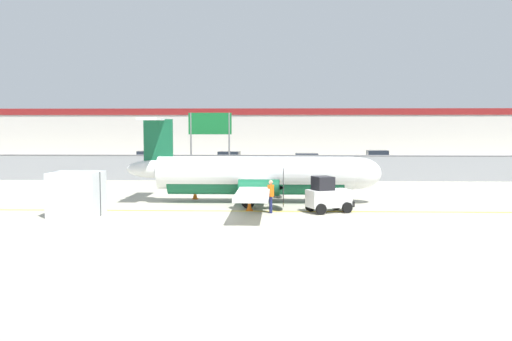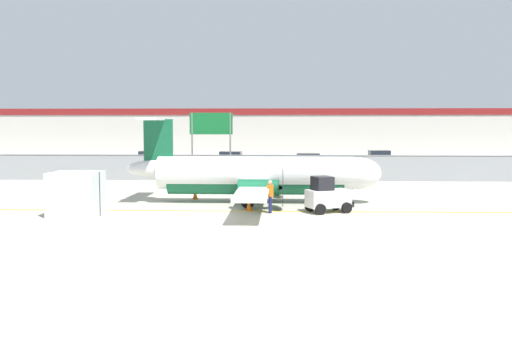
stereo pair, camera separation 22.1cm
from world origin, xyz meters
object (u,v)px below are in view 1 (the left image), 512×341
at_px(commuter_airplane, 260,175).
at_px(parked_car_3, 376,158).
at_px(cargo_container, 76,194).
at_px(highway_sign, 210,129).
at_px(traffic_cone_near_right, 249,205).
at_px(parked_car_1, 228,159).
at_px(baggage_tug, 328,196).
at_px(ground_crew_worker, 271,195).
at_px(traffic_cone_near_left, 195,194).
at_px(parked_car_2, 308,161).
at_px(parked_car_0, 149,159).
at_px(traffic_cone_far_left, 264,195).

bearing_deg(commuter_airplane, parked_car_3, 68.58).
xyz_separation_m(cargo_container, highway_sign, (4.44, 19.63, 3.04)).
xyz_separation_m(traffic_cone_near_right, parked_car_1, (-3.58, 29.66, 0.58)).
bearing_deg(baggage_tug, ground_crew_worker, 162.95).
bearing_deg(highway_sign, traffic_cone_near_right, -76.96).
bearing_deg(traffic_cone_near_left, parked_car_2, 69.54).
relative_size(baggage_tug, parked_car_3, 0.61).
height_order(cargo_container, traffic_cone_near_left, cargo_container).
height_order(commuter_airplane, parked_car_1, commuter_airplane).
height_order(cargo_container, parked_car_3, cargo_container).
relative_size(commuter_airplane, parked_car_2, 3.81).
bearing_deg(baggage_tug, commuter_airplane, 113.51).
relative_size(baggage_tug, traffic_cone_near_left, 4.02).
xyz_separation_m(parked_car_0, parked_car_3, (24.50, 2.61, 0.00)).
xyz_separation_m(baggage_tug, parked_car_2, (0.47, 26.67, 0.04)).
bearing_deg(parked_car_3, traffic_cone_near_right, 67.39).
height_order(baggage_tug, ground_crew_worker, baggage_tug).
distance_m(parked_car_2, highway_sign, 12.65).
height_order(baggage_tug, highway_sign, highway_sign).
relative_size(commuter_airplane, highway_sign, 2.91).
bearing_deg(highway_sign, baggage_tug, -65.63).
distance_m(traffic_cone_near_left, parked_car_3, 32.46).
bearing_deg(parked_car_2, highway_sign, -135.03).
height_order(traffic_cone_far_left, highway_sign, highway_sign).
bearing_deg(traffic_cone_near_right, traffic_cone_near_left, 127.82).
xyz_separation_m(parked_car_2, parked_car_3, (7.87, 6.57, 0.00)).
relative_size(traffic_cone_far_left, parked_car_2, 0.15).
bearing_deg(parked_car_3, parked_car_2, 37.98).
relative_size(ground_crew_worker, parked_car_2, 0.40).
bearing_deg(highway_sign, parked_car_0, 122.38).
bearing_deg(cargo_container, commuter_airplane, 31.08).
bearing_deg(parked_car_2, traffic_cone_near_left, -110.54).
bearing_deg(traffic_cone_far_left, parked_car_3, 67.82).
height_order(ground_crew_worker, traffic_cone_near_left, ground_crew_worker).
bearing_deg(traffic_cone_near_right, highway_sign, 103.04).
bearing_deg(parked_car_0, traffic_cone_near_right, -75.53).
xyz_separation_m(commuter_airplane, traffic_cone_near_right, (-0.48, -3.02, -1.29)).
height_order(commuter_airplane, ground_crew_worker, commuter_airplane).
bearing_deg(traffic_cone_near_left, traffic_cone_far_left, -7.87).
bearing_deg(parked_car_2, parked_car_0, 166.55).
xyz_separation_m(cargo_container, traffic_cone_far_left, (9.19, 6.01, -0.79)).
bearing_deg(cargo_container, traffic_cone_near_right, 15.19).
xyz_separation_m(traffic_cone_near_right, traffic_cone_far_left, (0.68, 3.96, 0.00)).
height_order(traffic_cone_near_left, parked_car_2, parked_car_2).
distance_m(cargo_container, traffic_cone_near_right, 8.79).
height_order(baggage_tug, parked_car_1, baggage_tug).
bearing_deg(parked_car_3, parked_car_1, 9.24).
relative_size(ground_crew_worker, parked_car_0, 0.39).
bearing_deg(commuter_airplane, traffic_cone_near_right, -98.57).
distance_m(cargo_container, traffic_cone_near_left, 8.30).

